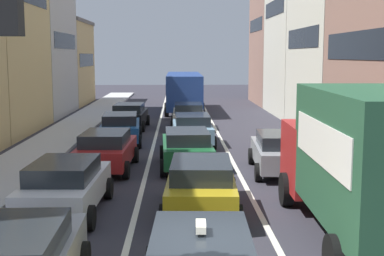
# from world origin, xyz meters

# --- Properties ---
(sidewalk_left) EXTENTS (2.60, 64.00, 0.14)m
(sidewalk_left) POSITION_xyz_m (-6.70, 20.00, 0.07)
(sidewalk_left) COLOR #BCBCBC
(sidewalk_left) RESTS_ON ground
(lane_stripe_left) EXTENTS (0.16, 60.00, 0.01)m
(lane_stripe_left) POSITION_xyz_m (-1.70, 20.00, 0.01)
(lane_stripe_left) COLOR silver
(lane_stripe_left) RESTS_ON ground
(lane_stripe_right) EXTENTS (0.16, 60.00, 0.01)m
(lane_stripe_right) POSITION_xyz_m (1.70, 20.00, 0.01)
(lane_stripe_right) COLOR silver
(lane_stripe_right) RESTS_ON ground
(building_row_right) EXTENTS (7.20, 43.90, 14.19)m
(building_row_right) POSITION_xyz_m (9.90, 22.56, 6.14)
(building_row_right) COLOR #936B5B
(building_row_right) RESTS_ON ground
(removalist_box_truck) EXTENTS (2.87, 7.76, 3.58)m
(removalist_box_truck) POSITION_xyz_m (3.70, 4.15, 1.97)
(removalist_box_truck) COLOR #A51E1E
(removalist_box_truck) RESTS_ON ground
(sedan_centre_lane_second) EXTENTS (2.23, 4.38, 1.49)m
(sedan_centre_lane_second) POSITION_xyz_m (0.10, 6.51, 0.80)
(sedan_centre_lane_second) COLOR #B29319
(sedan_centre_lane_second) RESTS_ON ground
(wagon_left_lane_second) EXTENTS (2.16, 4.35, 1.49)m
(wagon_left_lane_second) POSITION_xyz_m (-3.60, 6.53, 0.80)
(wagon_left_lane_second) COLOR silver
(wagon_left_lane_second) RESTS_ON ground
(hatchback_centre_lane_third) EXTENTS (2.18, 4.36, 1.49)m
(hatchback_centre_lane_third) POSITION_xyz_m (-0.19, 12.30, 0.80)
(hatchback_centre_lane_third) COLOR #19592D
(hatchback_centre_lane_third) RESTS_ON ground
(sedan_left_lane_third) EXTENTS (2.19, 4.36, 1.49)m
(sedan_left_lane_third) POSITION_xyz_m (-3.22, 12.01, 0.80)
(sedan_left_lane_third) COLOR #A51E1E
(sedan_left_lane_third) RESTS_ON ground
(coupe_centre_lane_fourth) EXTENTS (2.15, 4.34, 1.49)m
(coupe_centre_lane_fourth) POSITION_xyz_m (0.16, 17.64, 0.80)
(coupe_centre_lane_fourth) COLOR #759EB7
(coupe_centre_lane_fourth) RESTS_ON ground
(sedan_left_lane_fourth) EXTENTS (2.27, 4.40, 1.49)m
(sedan_left_lane_fourth) POSITION_xyz_m (-3.33, 18.11, 0.80)
(sedan_left_lane_fourth) COLOR #194C8C
(sedan_left_lane_fourth) RESTS_ON ground
(sedan_centre_lane_fifth) EXTENTS (2.09, 4.32, 1.49)m
(sedan_centre_lane_fifth) POSITION_xyz_m (0.11, 23.52, 0.80)
(sedan_centre_lane_fifth) COLOR beige
(sedan_centre_lane_fifth) RESTS_ON ground
(sedan_left_lane_fifth) EXTENTS (2.20, 4.37, 1.49)m
(sedan_left_lane_fifth) POSITION_xyz_m (-3.36, 23.47, 0.80)
(sedan_left_lane_fifth) COLOR black
(sedan_left_lane_fifth) RESTS_ON ground
(sedan_right_lane_behind_truck) EXTENTS (2.26, 4.40, 1.49)m
(sedan_right_lane_behind_truck) POSITION_xyz_m (3.22, 11.45, 0.80)
(sedan_right_lane_behind_truck) COLOR gray
(sedan_right_lane_behind_truck) RESTS_ON ground
(bus_mid_queue_primary) EXTENTS (2.81, 10.50, 2.90)m
(bus_mid_queue_primary) POSITION_xyz_m (-0.04, 32.65, 1.76)
(bus_mid_queue_primary) COLOR navy
(bus_mid_queue_primary) RESTS_ON ground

